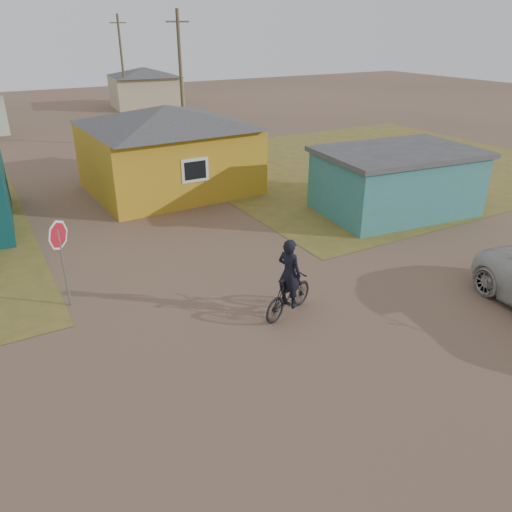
% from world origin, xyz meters
% --- Properties ---
extents(ground, '(120.00, 120.00, 0.00)m').
position_xyz_m(ground, '(0.00, 0.00, 0.00)').
color(ground, brown).
extents(grass_ne, '(20.00, 18.00, 0.00)m').
position_xyz_m(grass_ne, '(14.00, 13.00, 0.01)').
color(grass_ne, olive).
rests_on(grass_ne, ground).
extents(house_yellow, '(7.72, 6.76, 3.90)m').
position_xyz_m(house_yellow, '(2.50, 14.00, 2.00)').
color(house_yellow, '#BD8D1D').
rests_on(house_yellow, ground).
extents(shed_turquoise, '(6.71, 4.93, 2.60)m').
position_xyz_m(shed_turquoise, '(9.50, 6.50, 1.31)').
color(shed_turquoise, teal).
rests_on(shed_turquoise, ground).
extents(house_beige_east, '(6.95, 6.05, 3.60)m').
position_xyz_m(house_beige_east, '(10.00, 40.00, 1.86)').
color(house_beige_east, tan).
rests_on(house_beige_east, ground).
extents(utility_pole_near, '(1.40, 0.20, 8.00)m').
position_xyz_m(utility_pole_near, '(6.50, 22.00, 4.14)').
color(utility_pole_near, brown).
rests_on(utility_pole_near, ground).
extents(utility_pole_far, '(1.40, 0.20, 8.00)m').
position_xyz_m(utility_pole_far, '(7.50, 38.00, 4.14)').
color(utility_pole_far, brown).
rests_on(utility_pole_far, ground).
extents(stop_sign, '(0.77, 0.37, 2.53)m').
position_xyz_m(stop_sign, '(-3.87, 5.18, 1.85)').
color(stop_sign, gray).
rests_on(stop_sign, ground).
extents(cyclist, '(2.00, 1.19, 2.19)m').
position_xyz_m(cyclist, '(1.17, 1.77, 0.80)').
color(cyclist, black).
rests_on(cyclist, ground).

